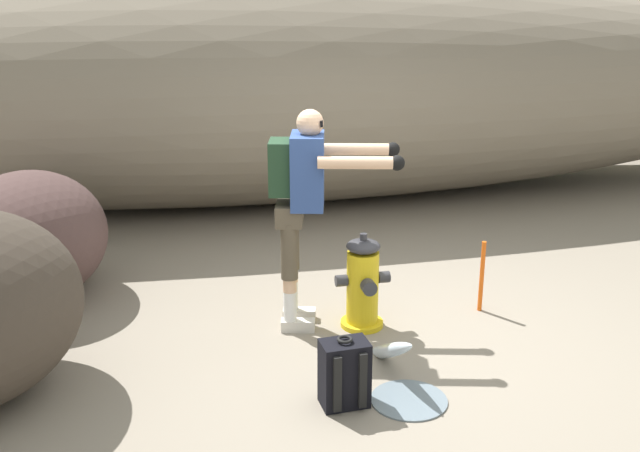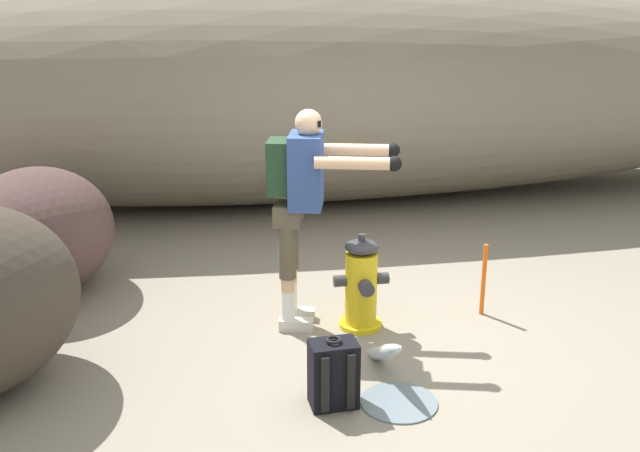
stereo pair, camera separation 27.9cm
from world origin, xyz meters
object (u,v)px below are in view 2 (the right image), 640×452
(fire_hydrant, at_px, (361,285))
(utility_worker, at_px, (303,192))
(spare_backpack, at_px, (333,374))
(boulder_mid, at_px, (38,231))
(survey_stake, at_px, (484,280))

(fire_hydrant, height_order, utility_worker, utility_worker)
(spare_backpack, height_order, boulder_mid, boulder_mid)
(fire_hydrant, height_order, survey_stake, fire_hydrant)
(spare_backpack, distance_m, survey_stake, 1.84)
(fire_hydrant, distance_m, utility_worker, 0.86)
(fire_hydrant, distance_m, boulder_mid, 2.84)
(spare_backpack, distance_m, boulder_mid, 3.13)
(utility_worker, bearing_deg, fire_hydrant, -0.48)
(spare_backpack, bearing_deg, boulder_mid, 40.44)
(fire_hydrant, xyz_separation_m, survey_stake, (1.03, 0.07, -0.05))
(spare_backpack, xyz_separation_m, boulder_mid, (-2.16, 2.24, 0.33))
(boulder_mid, distance_m, survey_stake, 3.78)
(boulder_mid, xyz_separation_m, survey_stake, (3.60, -1.11, -0.25))
(utility_worker, relative_size, spare_backpack, 3.64)
(boulder_mid, height_order, survey_stake, boulder_mid)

